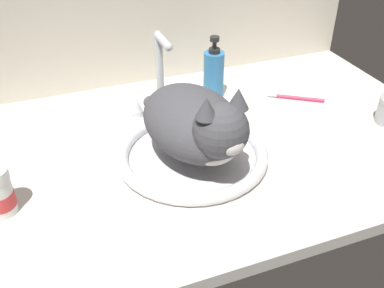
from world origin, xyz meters
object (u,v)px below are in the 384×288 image
(sink_basin, at_px, (192,154))
(faucet, at_px, (161,83))
(toothbrush, at_px, (294,97))
(cat, at_px, (198,124))
(soap_pump_bottle, at_px, (214,74))

(sink_basin, distance_m, faucet, 0.24)
(toothbrush, bearing_deg, sink_basin, -156.32)
(toothbrush, bearing_deg, cat, -153.17)
(faucet, distance_m, soap_pump_bottle, 0.17)
(sink_basin, bearing_deg, soap_pump_bottle, 57.81)
(faucet, bearing_deg, toothbrush, -9.57)
(cat, bearing_deg, faucet, 90.90)
(sink_basin, relative_size, toothbrush, 2.52)
(soap_pump_bottle, distance_m, toothbrush, 0.24)
(toothbrush, bearing_deg, faucet, 170.43)
(sink_basin, distance_m, soap_pump_bottle, 0.31)
(cat, height_order, toothbrush, cat)
(faucet, bearing_deg, sink_basin, -90.00)
(cat, xyz_separation_m, toothbrush, (0.37, 0.18, -0.10))
(faucet, height_order, soap_pump_bottle, faucet)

